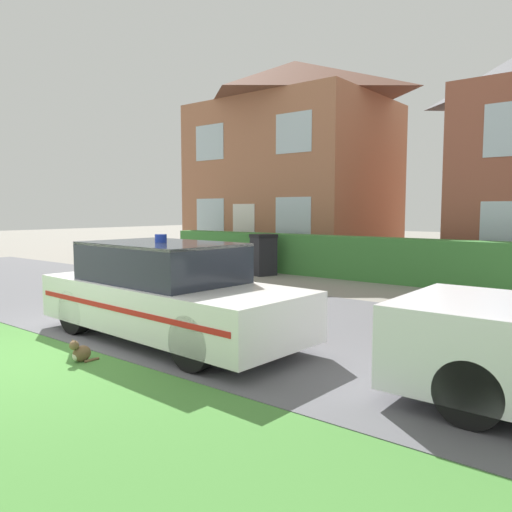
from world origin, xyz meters
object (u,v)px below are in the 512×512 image
at_px(wheelie_bin, 263,255).
at_px(police_car, 167,292).
at_px(house_left, 294,159).
at_px(cat, 80,352).

bearing_deg(wheelie_bin, police_car, -42.62).
distance_m(police_car, house_left, 13.39).
height_order(police_car, wheelie_bin, police_car).
distance_m(cat, house_left, 14.76).
bearing_deg(cat, wheelie_bin, -155.48).
bearing_deg(house_left, police_car, -63.65).
xyz_separation_m(cat, house_left, (-5.76, 13.06, 3.75)).
xyz_separation_m(police_car, cat, (-0.02, -1.40, -0.58)).
bearing_deg(cat, house_left, -154.23).
relative_size(house_left, wheelie_bin, 6.40).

